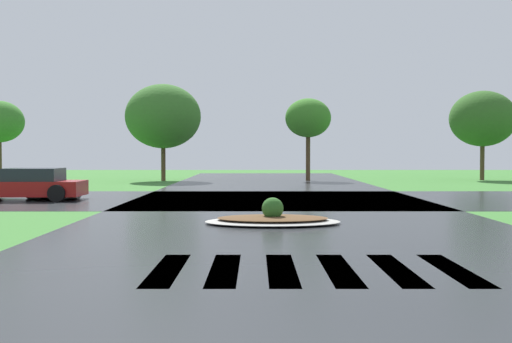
{
  "coord_description": "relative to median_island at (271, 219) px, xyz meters",
  "views": [
    {
      "loc": [
        -0.85,
        -4.73,
        1.86
      ],
      "look_at": [
        -0.8,
        12.29,
        1.33
      ],
      "focal_mm": 44.86,
      "sensor_mm": 36.0,
      "label": 1
    }
  ],
  "objects": [
    {
      "name": "car_blue_compact",
      "position": [
        -9.21,
        8.04,
        0.45
      ],
      "size": [
        4.44,
        2.23,
        1.23
      ],
      "rotation": [
        0.0,
        0.0,
        3.16
      ],
      "color": "maroon",
      "rests_on": "ground"
    },
    {
      "name": "asphalt_cross_road",
      "position": [
        0.42,
        8.42,
        -0.12
      ],
      "size": [
        90.0,
        10.1,
        0.01
      ],
      "primitive_type": "cube",
      "color": "#232628",
      "rests_on": "ground"
    },
    {
      "name": "drainage_pipe_stack",
      "position": [
        -8.38,
        8.61,
        0.23
      ],
      "size": [
        2.15,
        0.99,
        0.71
      ],
      "color": "#9E9B93",
      "rests_on": "ground"
    },
    {
      "name": "median_island",
      "position": [
        0.0,
        0.0,
        0.0
      ],
      "size": [
        3.49,
        2.16,
        0.68
      ],
      "color": "#9E9B93",
      "rests_on": "ground"
    },
    {
      "name": "crosswalk_stripes",
      "position": [
        0.42,
        -6.38,
        -0.12
      ],
      "size": [
        4.95,
        2.88,
        0.01
      ],
      "color": "white",
      "rests_on": "ground"
    },
    {
      "name": "asphalt_roadway",
      "position": [
        0.42,
        -1.64,
        -0.12
      ],
      "size": [
        11.22,
        80.0,
        0.01
      ],
      "primitive_type": "cube",
      "color": "#232628",
      "rests_on": "ground"
    },
    {
      "name": "background_treeline",
      "position": [
        -0.54,
        24.82,
        3.89
      ],
      "size": [
        35.53,
        5.84,
        6.14
      ],
      "color": "#4C3823",
      "rests_on": "ground"
    }
  ]
}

